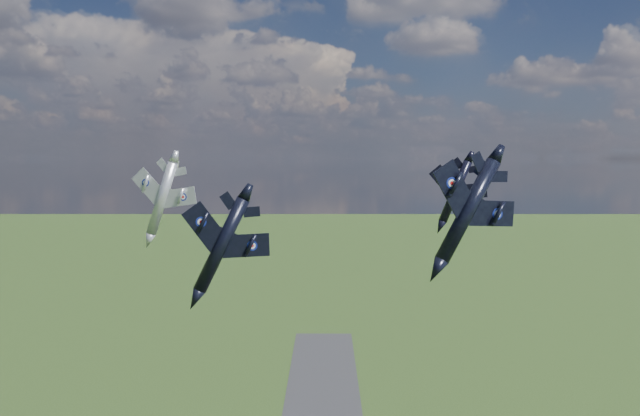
# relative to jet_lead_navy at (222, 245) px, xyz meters

# --- Properties ---
(jet_lead_navy) EXTENTS (12.21, 15.40, 7.06)m
(jet_lead_navy) POSITION_rel_jet_lead_navy_xyz_m (0.00, 0.00, 0.00)
(jet_lead_navy) COLOR black
(jet_right_navy) EXTENTS (13.25, 15.42, 7.08)m
(jet_right_navy) POSITION_rel_jet_lead_navy_xyz_m (22.35, -10.76, 4.38)
(jet_right_navy) COLOR black
(jet_high_navy) EXTENTS (12.40, 15.06, 6.09)m
(jet_high_navy) POSITION_rel_jet_lead_navy_xyz_m (29.87, 30.84, 3.79)
(jet_high_navy) COLOR black
(jet_left_silver) EXTENTS (13.52, 16.62, 6.45)m
(jet_left_silver) POSITION_rel_jet_lead_navy_xyz_m (-12.88, 26.08, 3.03)
(jet_left_silver) COLOR #B0B1BB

